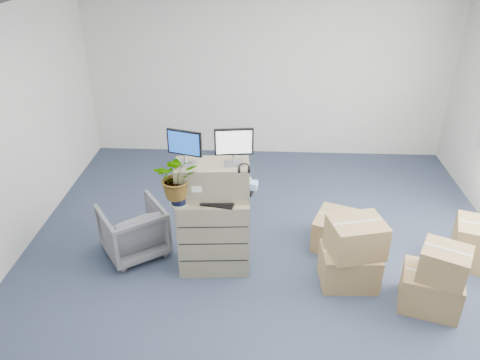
# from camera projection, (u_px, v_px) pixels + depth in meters

# --- Properties ---
(ground) EXTENTS (7.00, 7.00, 0.00)m
(ground) POSITION_uv_depth(u_px,v_px,m) (265.00, 283.00, 5.30)
(ground) COLOR #283548
(ground) RESTS_ON ground
(wall_back) EXTENTS (6.00, 0.02, 2.80)m
(wall_back) POSITION_uv_depth(u_px,v_px,m) (268.00, 74.00, 7.70)
(wall_back) COLOR beige
(wall_back) RESTS_ON ground
(filing_cabinet_lower) EXTENTS (0.83, 0.54, 0.93)m
(filing_cabinet_lower) POSITION_uv_depth(u_px,v_px,m) (214.00, 233.00, 5.36)
(filing_cabinet_lower) COLOR gray
(filing_cabinet_lower) RESTS_ON ground
(filing_cabinet_upper) EXTENTS (0.82, 0.45, 0.40)m
(filing_cabinet_upper) POSITION_uv_depth(u_px,v_px,m) (212.00, 180.00, 5.08)
(filing_cabinet_upper) COLOR gray
(filing_cabinet_upper) RESTS_ON filing_cabinet_lower
(monitor_left) EXTENTS (0.38, 0.20, 0.38)m
(monitor_left) POSITION_uv_depth(u_px,v_px,m) (184.00, 145.00, 4.88)
(monitor_left) COLOR #99999E
(monitor_left) RESTS_ON filing_cabinet_upper
(monitor_right) EXTENTS (0.41, 0.18, 0.40)m
(monitor_right) POSITION_uv_depth(u_px,v_px,m) (234.00, 145.00, 4.87)
(monitor_right) COLOR #99999E
(monitor_right) RESTS_ON filing_cabinet_upper
(headphones) EXTENTS (0.13, 0.02, 0.13)m
(headphones) POSITION_uv_depth(u_px,v_px,m) (244.00, 168.00, 4.81)
(headphones) COLOR black
(headphones) RESTS_ON filing_cabinet_upper
(keyboard) EXTENTS (0.43, 0.25, 0.02)m
(keyboard) POSITION_uv_depth(u_px,v_px,m) (216.00, 203.00, 5.03)
(keyboard) COLOR black
(keyboard) RESTS_ON filing_cabinet_lower
(mouse) EXTENTS (0.09, 0.07, 0.03)m
(mouse) POSITION_uv_depth(u_px,v_px,m) (242.00, 201.00, 5.06)
(mouse) COLOR silver
(mouse) RESTS_ON filing_cabinet_lower
(water_bottle) EXTENTS (0.07, 0.07, 0.24)m
(water_bottle) POSITION_uv_depth(u_px,v_px,m) (220.00, 188.00, 5.09)
(water_bottle) COLOR #979AA0
(water_bottle) RESTS_ON filing_cabinet_lower
(phone_dock) EXTENTS (0.06, 0.05, 0.12)m
(phone_dock) POSITION_uv_depth(u_px,v_px,m) (210.00, 194.00, 5.14)
(phone_dock) COLOR silver
(phone_dock) RESTS_ON filing_cabinet_lower
(external_drive) EXTENTS (0.22, 0.18, 0.06)m
(external_drive) POSITION_uv_depth(u_px,v_px,m) (245.00, 191.00, 5.22)
(external_drive) COLOR black
(external_drive) RESTS_ON filing_cabinet_lower
(tissue_box) EXTENTS (0.23, 0.13, 0.08)m
(tissue_box) POSITION_uv_depth(u_px,v_px,m) (248.00, 185.00, 5.19)
(tissue_box) COLOR #4494E8
(tissue_box) RESTS_ON external_drive
(potted_plant) EXTENTS (0.48, 0.53, 0.47)m
(potted_plant) POSITION_uv_depth(u_px,v_px,m) (178.00, 182.00, 4.90)
(potted_plant) COLOR #95AD8B
(potted_plant) RESTS_ON filing_cabinet_lower
(office_chair) EXTENTS (0.94, 0.93, 0.71)m
(office_chair) POSITION_uv_depth(u_px,v_px,m) (133.00, 228.00, 5.63)
(office_chair) COLOR #5D5D62
(office_chair) RESTS_ON ground
(cardboard_boxes) EXTENTS (2.50, 1.73, 0.82)m
(cardboard_boxes) POSITION_uv_depth(u_px,v_px,m) (406.00, 253.00, 5.27)
(cardboard_boxes) COLOR olive
(cardboard_boxes) RESTS_ON ground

